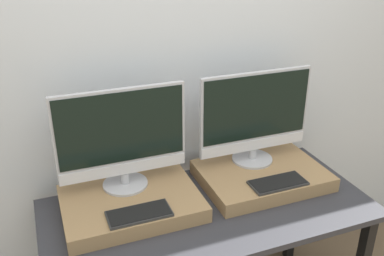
{
  "coord_description": "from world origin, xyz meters",
  "views": [
    {
      "loc": [
        -0.67,
        -1.16,
        1.92
      ],
      "look_at": [
        0.0,
        0.57,
        1.07
      ],
      "focal_mm": 40.0,
      "sensor_mm": 36.0,
      "label": 1
    }
  ],
  "objects_px": {
    "keyboard_left": "(139,214)",
    "monitor_right": "(255,116)",
    "monitor_left": "(122,137)",
    "keyboard_right": "(278,183)"
  },
  "relations": [
    {
      "from": "keyboard_left",
      "to": "monitor_right",
      "type": "distance_m",
      "value": 0.77
    },
    {
      "from": "monitor_left",
      "to": "monitor_right",
      "type": "xyz_separation_m",
      "value": [
        0.68,
        0.0,
        0.0
      ]
    },
    {
      "from": "keyboard_left",
      "to": "monitor_right",
      "type": "relative_size",
      "value": 0.46
    },
    {
      "from": "monitor_right",
      "to": "keyboard_right",
      "type": "relative_size",
      "value": 2.19
    },
    {
      "from": "monitor_left",
      "to": "monitor_right",
      "type": "distance_m",
      "value": 0.68
    },
    {
      "from": "monitor_left",
      "to": "keyboard_right",
      "type": "relative_size",
      "value": 2.19
    },
    {
      "from": "keyboard_right",
      "to": "monitor_right",
      "type": "bearing_deg",
      "value": 90.0
    },
    {
      "from": "monitor_right",
      "to": "keyboard_right",
      "type": "bearing_deg",
      "value": -90.0
    },
    {
      "from": "monitor_left",
      "to": "keyboard_left",
      "type": "bearing_deg",
      "value": -90.0
    },
    {
      "from": "monitor_right",
      "to": "keyboard_right",
      "type": "distance_m",
      "value": 0.35
    }
  ]
}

